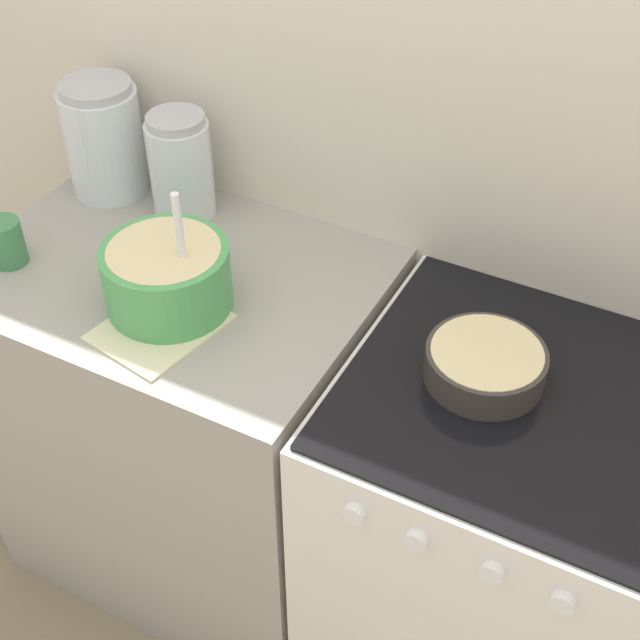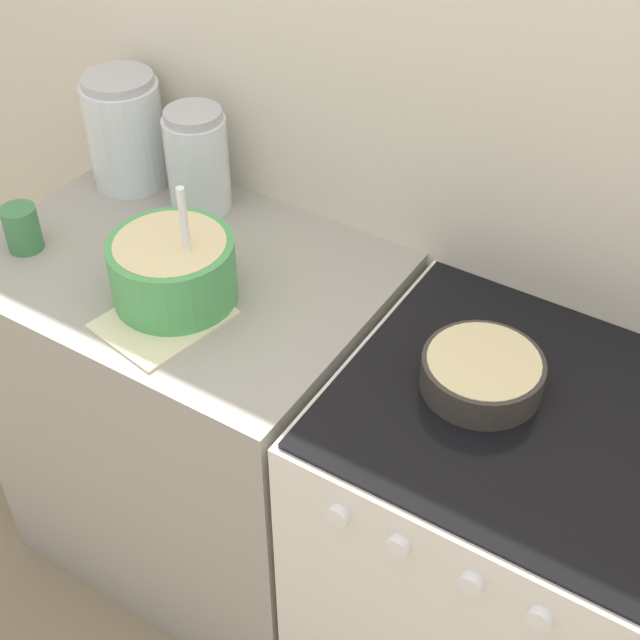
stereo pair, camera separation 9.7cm
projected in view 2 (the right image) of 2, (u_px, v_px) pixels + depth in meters
wall_back at (444, 141)px, 1.75m from camera, size 4.71×0.05×2.40m
countertop_cabinet at (200, 417)px, 2.19m from camera, size 0.85×0.63×0.94m
stove at (487, 559)px, 1.88m from camera, size 0.65×0.64×0.94m
mixing_bowl at (173, 267)px, 1.75m from camera, size 0.25×0.25×0.28m
baking_pan at (482, 373)px, 1.58m from camera, size 0.22×0.22×0.07m
storage_jar_left at (127, 137)px, 2.06m from camera, size 0.18×0.18×0.27m
storage_jar_middle at (198, 167)px, 1.98m from camera, size 0.14×0.14×0.24m
tin_can at (22, 228)px, 1.89m from camera, size 0.08×0.08×0.10m
recipe_page at (163, 319)px, 1.74m from camera, size 0.23×0.26×0.01m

